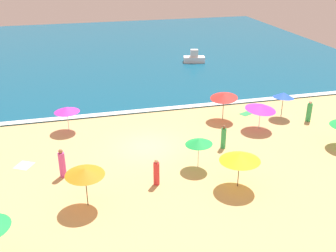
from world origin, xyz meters
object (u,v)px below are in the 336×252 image
(beach_umbrella_3, at_px, (67,109))
(small_boat_0, at_px, (194,58))
(beachgoer_0, at_px, (62,164))
(beachgoer_3, at_px, (224,137))
(beach_umbrella_6, at_px, (199,142))
(beach_umbrella_2, at_px, (85,172))
(beach_umbrella_4, at_px, (284,95))
(beachgoer_1, at_px, (309,112))
(beach_umbrella_7, at_px, (240,157))
(beach_umbrella_8, at_px, (261,107))
(beachgoer_4, at_px, (156,173))
(beach_umbrella_1, at_px, (224,96))

(beach_umbrella_3, xyz_separation_m, small_boat_0, (14.73, 15.71, -1.10))
(beachgoer_0, height_order, beachgoer_3, beachgoer_0)
(beach_umbrella_3, height_order, beachgoer_0, beach_umbrella_3)
(beach_umbrella_6, distance_m, beachgoer_3, 3.34)
(beach_umbrella_2, height_order, small_boat_0, beach_umbrella_2)
(beach_umbrella_3, bearing_deg, small_boat_0, 46.85)
(beach_umbrella_4, distance_m, beachgoer_1, 2.32)
(beach_umbrella_7, bearing_deg, beach_umbrella_8, 55.83)
(beach_umbrella_2, bearing_deg, beach_umbrella_7, -1.74)
(beachgoer_3, bearing_deg, beach_umbrella_6, -140.12)
(beachgoer_4, bearing_deg, beachgoer_3, 31.76)
(beach_umbrella_7, height_order, small_boat_0, beach_umbrella_7)
(beachgoer_0, distance_m, beachgoer_1, 19.03)
(beach_umbrella_8, xyz_separation_m, beachgoer_4, (-9.12, -5.58, -1.01))
(beach_umbrella_1, height_order, beach_umbrella_6, beach_umbrella_1)
(beach_umbrella_3, height_order, beach_umbrella_4, beach_umbrella_4)
(beach_umbrella_6, bearing_deg, beachgoer_0, 173.36)
(beach_umbrella_6, relative_size, small_boat_0, 0.77)
(beach_umbrella_7, relative_size, small_boat_0, 1.23)
(beach_umbrella_2, relative_size, beachgoer_0, 1.56)
(beach_umbrella_2, relative_size, beach_umbrella_4, 1.19)
(beach_umbrella_4, relative_size, beachgoer_1, 1.40)
(beach_umbrella_6, height_order, beachgoer_3, beach_umbrella_6)
(beach_umbrella_8, bearing_deg, small_boat_0, 87.22)
(beachgoer_3, height_order, small_boat_0, beachgoer_3)
(beach_umbrella_4, height_order, beach_umbrella_6, beach_umbrella_4)
(beachgoer_4, height_order, small_boat_0, beachgoer_4)
(beach_umbrella_3, relative_size, beach_umbrella_6, 1.26)
(beach_umbrella_1, bearing_deg, beach_umbrella_8, -49.62)
(beach_umbrella_4, distance_m, beach_umbrella_6, 10.74)
(beach_umbrella_7, xyz_separation_m, beachgoer_1, (9.06, 7.29, -1.12))
(beach_umbrella_1, bearing_deg, beach_umbrella_7, -106.35)
(beach_umbrella_4, distance_m, beach_umbrella_8, 3.19)
(beach_umbrella_2, xyz_separation_m, beach_umbrella_8, (13.08, 6.66, -0.26))
(beach_umbrella_4, relative_size, beachgoer_4, 1.45)
(beach_umbrella_1, relative_size, beach_umbrella_2, 1.08)
(beachgoer_3, xyz_separation_m, beachgoer_4, (-5.36, -3.32, -0.02))
(beach_umbrella_3, height_order, beachgoer_3, beach_umbrella_3)
(beach_umbrella_8, distance_m, beachgoer_4, 10.74)
(beachgoer_0, bearing_deg, beach_umbrella_7, -20.28)
(beach_umbrella_4, xyz_separation_m, beachgoer_0, (-17.03, -5.00, -1.02))
(beach_umbrella_6, xyz_separation_m, beach_umbrella_7, (1.51, -2.60, 0.15))
(beach_umbrella_2, relative_size, beach_umbrella_7, 0.86)
(beach_umbrella_6, relative_size, beachgoer_0, 1.14)
(beach_umbrella_4, xyz_separation_m, beachgoer_3, (-6.50, -3.89, -1.07))
(beach_umbrella_1, relative_size, beachgoer_4, 1.85)
(beach_umbrella_4, relative_size, beach_umbrella_8, 0.73)
(beach_umbrella_4, xyz_separation_m, beach_umbrella_6, (-8.95, -5.94, -0.10))
(beach_umbrella_4, distance_m, small_boat_0, 17.38)
(beach_umbrella_3, xyz_separation_m, beachgoer_1, (18.19, -2.78, -0.91))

